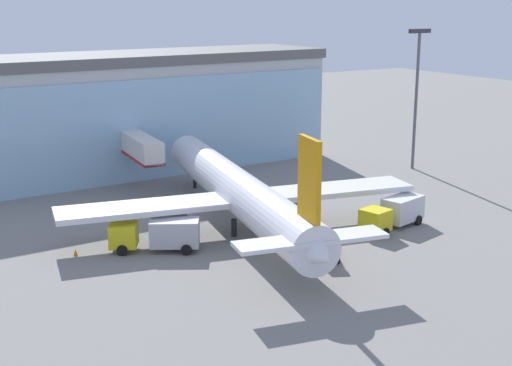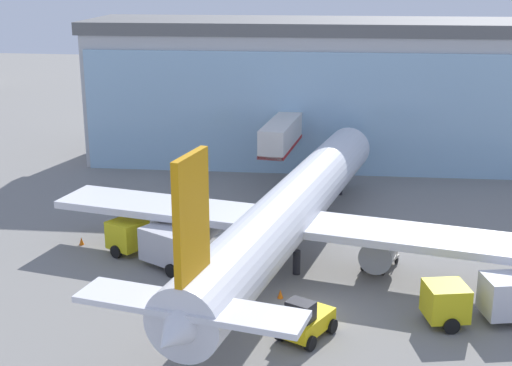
{
  "view_description": "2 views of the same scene",
  "coord_description": "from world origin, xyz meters",
  "views": [
    {
      "loc": [
        -31.95,
        -46.33,
        20.12
      ],
      "look_at": [
        0.9,
        8.21,
        3.78
      ],
      "focal_mm": 50.0,
      "sensor_mm": 36.0,
      "label": 1
    },
    {
      "loc": [
        2.7,
        -37.11,
        18.91
      ],
      "look_at": [
        -3.82,
        8.47,
        5.0
      ],
      "focal_mm": 50.0,
      "sensor_mm": 36.0,
      "label": 2
    }
  ],
  "objects": [
    {
      "name": "jet_bridge",
      "position": [
        -3.64,
        26.13,
        4.63
      ],
      "size": [
        3.42,
        13.0,
        6.01
      ],
      "rotation": [
        0.0,
        0.0,
        1.48
      ],
      "color": "silver",
      "rests_on": "ground"
    },
    {
      "name": "terminal_building",
      "position": [
        0.0,
        34.84,
        7.03
      ],
      "size": [
        49.06,
        14.45,
        14.06
      ],
      "rotation": [
        0.0,
        0.0,
        0.04
      ],
      "color": "#B9B9B9",
      "rests_on": "ground"
    },
    {
      "name": "fuel_truck",
      "position": [
        10.74,
        0.24,
        1.47
      ],
      "size": [
        7.61,
        3.88,
        2.65
      ],
      "rotation": [
        0.0,
        0.0,
        3.38
      ],
      "color": "yellow",
      "rests_on": "ground"
    },
    {
      "name": "apron_light_mast",
      "position": [
        28.8,
        17.09,
        10.15
      ],
      "size": [
        3.2,
        0.4,
        16.88
      ],
      "color": "#59595E",
      "rests_on": "ground"
    },
    {
      "name": "safety_cone_nose",
      "position": [
        -1.36,
        1.49,
        0.28
      ],
      "size": [
        0.36,
        0.36,
        0.55
      ],
      "primitive_type": "cone",
      "color": "orange",
      "rests_on": "ground"
    },
    {
      "name": "catering_truck",
      "position": [
        -10.08,
        5.62,
        1.47
      ],
      "size": [
        7.44,
        5.5,
        2.65
      ],
      "rotation": [
        0.0,
        0.0,
        2.63
      ],
      "color": "yellow",
      "rests_on": "ground"
    },
    {
      "name": "baggage_cart",
      "position": [
        4.64,
        7.01,
        0.5
      ],
      "size": [
        2.62,
        3.21,
        1.5
      ],
      "rotation": [
        0.0,
        0.0,
        1.14
      ],
      "color": "#9E998C",
      "rests_on": "ground"
    },
    {
      "name": "ground",
      "position": [
        0.0,
        0.0,
        0.0
      ],
      "size": [
        240.0,
        240.0,
        0.0
      ],
      "primitive_type": "plane",
      "color": "gray"
    },
    {
      "name": "airplane",
      "position": [
        -1.41,
        7.45,
        3.42
      ],
      "size": [
        32.57,
        38.69,
        11.15
      ],
      "rotation": [
        0.0,
        0.0,
        1.37
      ],
      "color": "silver",
      "rests_on": "ground"
    },
    {
      "name": "pushback_tug",
      "position": [
        0.48,
        -3.02,
        0.97
      ],
      "size": [
        3.3,
        3.69,
        2.3
      ],
      "rotation": [
        0.0,
        0.0,
        1.1
      ],
      "color": "yellow",
      "rests_on": "ground"
    },
    {
      "name": "safety_cone_wingtip",
      "position": [
        -16.34,
        8.03,
        0.28
      ],
      "size": [
        0.36,
        0.36,
        0.55
      ],
      "primitive_type": "cone",
      "color": "orange",
      "rests_on": "ground"
    }
  ]
}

